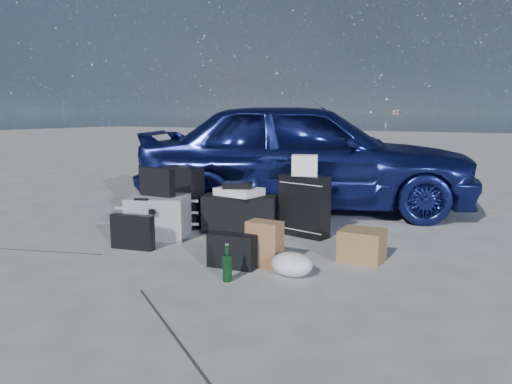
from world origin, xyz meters
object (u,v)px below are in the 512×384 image
Objects in this scene: suitcase_left at (184,197)px; cardboard_box at (362,245)px; car at (305,155)px; green_bottle at (227,263)px; pelican_case at (159,216)px; briefcase at (132,232)px; suitcase_right at (304,206)px; duffel_bag at (240,213)px.

cardboard_box is (2.10, -0.32, -0.19)m from suitcase_left.
car is 2.92m from green_bottle.
pelican_case reaches higher than cardboard_box.
briefcase reaches higher than cardboard_box.
suitcase_left is (-0.79, -1.48, -0.37)m from car.
suitcase_right is (1.16, 1.21, 0.15)m from briefcase.
suitcase_left reaches higher than cardboard_box.
briefcase is at bearing -122.24° from suitcase_right.
briefcase is at bearing -103.13° from pelican_case.
green_bottle is (1.22, -0.33, -0.02)m from briefcase.
pelican_case is 0.84m from duffel_bag.
cardboard_box is at bearing -36.28° from duffel_bag.
briefcase is at bearing -135.03° from duffel_bag.
green_bottle is at bearing -27.48° from suitcase_left.
green_bottle is at bearing -26.37° from briefcase.
duffel_bag is (0.66, 0.09, -0.14)m from suitcase_left.
suitcase_left reaches higher than duffel_bag.
car is at bearing 125.87° from cardboard_box.
suitcase_left reaches higher than pelican_case.
green_bottle is (0.60, -2.80, -0.56)m from car.
car is 2.30m from cardboard_box.
cardboard_box is (0.77, -0.54, -0.18)m from suitcase_right.
suitcase_right is (0.54, -1.26, -0.39)m from car.
green_bottle is (0.06, -1.53, -0.17)m from suitcase_right.
car is at bearing 102.07° from green_bottle.
suitcase_right is (1.33, 0.22, -0.02)m from suitcase_left.
briefcase is 0.63× the size of suitcase_left.
suitcase_left is 2.36× the size of green_bottle.
duffel_bag is 2.16× the size of cardboard_box.
suitcase_left is at bearing -158.98° from suitcase_right.
suitcase_left is (-0.07, 0.51, 0.12)m from pelican_case.
pelican_case is 1.46m from suitcase_right.
cardboard_box is at bearing -23.53° from suitcase_right.
briefcase reaches higher than green_bottle.
car reaches higher than suitcase_left.
car is at bearing 46.07° from pelican_case.
briefcase is 0.66× the size of suitcase_right.
briefcase is 1.49× the size of green_bottle.
pelican_case is 1.38× the size of briefcase.
car is at bearing 64.28° from duffel_bag.
car reaches higher than green_bottle.
pelican_case reaches higher than duffel_bag.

